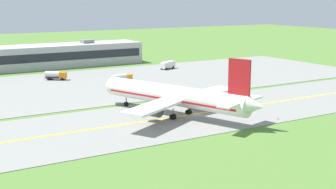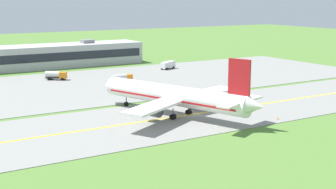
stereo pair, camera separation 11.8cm
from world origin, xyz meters
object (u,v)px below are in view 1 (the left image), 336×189
object	(u,v)px
airplane_lead	(175,96)
service_truck_fuel	(168,65)
service_truck_baggage	(56,75)
service_truck_catering	(122,78)

from	to	relation	value
airplane_lead	service_truck_fuel	bearing A→B (deg)	60.39
service_truck_baggage	service_truck_fuel	world-z (taller)	service_truck_baggage
airplane_lead	service_truck_baggage	distance (m)	54.20
airplane_lead	service_truck_fuel	xyz separation A→B (m)	(31.60, 55.61, -2.60)
airplane_lead	service_truck_catering	world-z (taller)	airplane_lead
airplane_lead	service_truck_baggage	world-z (taller)	airplane_lead
service_truck_baggage	service_truck_catering	world-z (taller)	same
service_truck_baggage	service_truck_fuel	xyz separation A→B (m)	(38.86, 1.96, -0.00)
service_truck_baggage	service_truck_catering	distance (m)	20.27
service_truck_catering	airplane_lead	bearing A→B (deg)	-99.82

